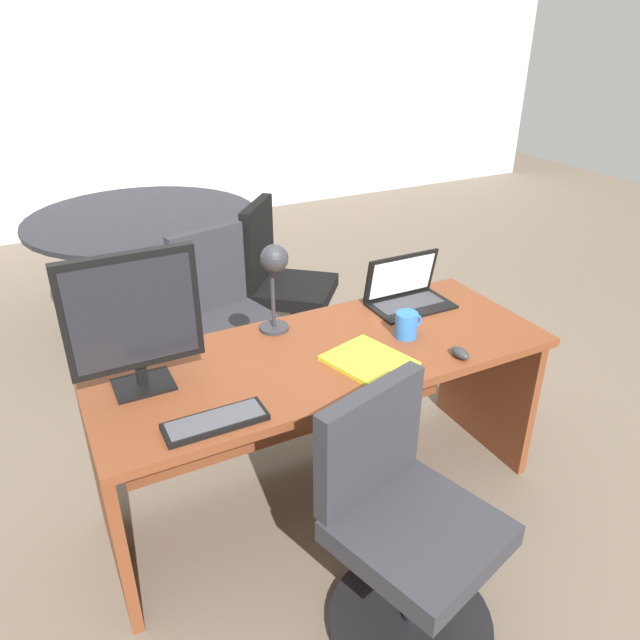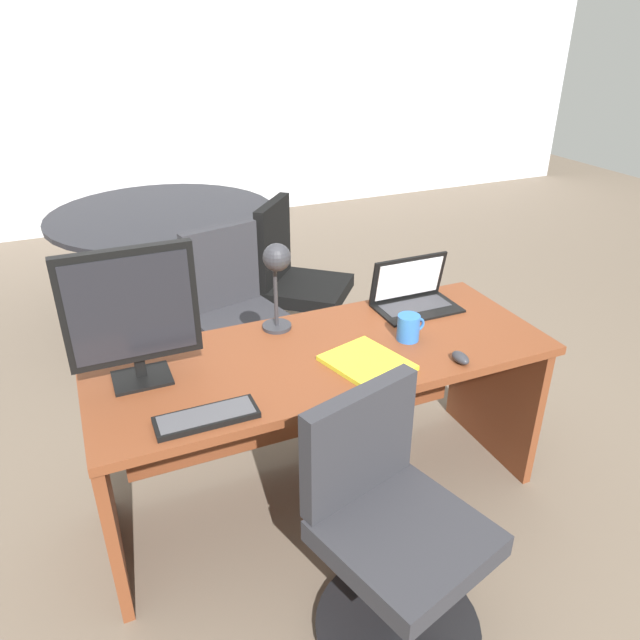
% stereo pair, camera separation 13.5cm
% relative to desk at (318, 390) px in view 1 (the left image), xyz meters
% --- Properties ---
extents(ground, '(12.00, 12.00, 0.00)m').
position_rel_desk_xyz_m(ground, '(0.00, 1.45, -0.52)').
color(ground, '#6B5B4C').
extents(back_wall, '(10.00, 0.10, 2.80)m').
position_rel_desk_xyz_m(back_wall, '(0.00, 4.14, 0.88)').
color(back_wall, silver).
rests_on(back_wall, ground).
extents(desk, '(1.77, 0.69, 0.72)m').
position_rel_desk_xyz_m(desk, '(0.00, 0.00, 0.00)').
color(desk, brown).
rests_on(desk, ground).
extents(monitor, '(0.45, 0.16, 0.49)m').
position_rel_desk_xyz_m(monitor, '(-0.67, 0.02, 0.48)').
color(monitor, black).
rests_on(monitor, desk).
extents(laptop, '(0.36, 0.23, 0.22)m').
position_rel_desk_xyz_m(laptop, '(0.53, 0.18, 0.28)').
color(laptop, black).
rests_on(laptop, desk).
extents(keyboard, '(0.33, 0.12, 0.02)m').
position_rel_desk_xyz_m(keyboard, '(-0.52, -0.30, 0.22)').
color(keyboard, black).
rests_on(keyboard, desk).
extents(mouse, '(0.05, 0.09, 0.04)m').
position_rel_desk_xyz_m(mouse, '(0.44, -0.32, 0.23)').
color(mouse, '#2D2D33').
rests_on(mouse, desk).
extents(desk_lamp, '(0.12, 0.14, 0.38)m').
position_rel_desk_xyz_m(desk_lamp, '(-0.10, 0.18, 0.48)').
color(desk_lamp, '#2D2D33').
rests_on(desk_lamp, desk).
extents(book, '(0.32, 0.35, 0.02)m').
position_rel_desk_xyz_m(book, '(0.11, -0.20, 0.22)').
color(book, yellow).
rests_on(book, desk).
extents(coffee_mug, '(0.12, 0.09, 0.11)m').
position_rel_desk_xyz_m(coffee_mug, '(0.35, -0.09, 0.26)').
color(coffee_mug, blue).
rests_on(coffee_mug, desk).
extents(office_chair, '(0.57, 0.59, 0.87)m').
position_rel_desk_xyz_m(office_chair, '(-0.05, -0.70, -0.15)').
color(office_chair, black).
rests_on(office_chair, ground).
extents(meeting_table, '(1.39, 1.39, 0.79)m').
position_rel_desk_xyz_m(meeting_table, '(-0.27, 1.82, 0.08)').
color(meeting_table, black).
rests_on(meeting_table, ground).
extents(meeting_chair_near, '(0.65, 0.65, 0.91)m').
position_rel_desk_xyz_m(meeting_chair_near, '(0.40, 1.25, -0.16)').
color(meeting_chair_near, black).
rests_on(meeting_chair_near, ground).
extents(meeting_chair_far, '(0.56, 0.57, 0.88)m').
position_rel_desk_xyz_m(meeting_chair_far, '(-0.06, 0.96, -0.16)').
color(meeting_chair_far, black).
rests_on(meeting_chair_far, ground).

